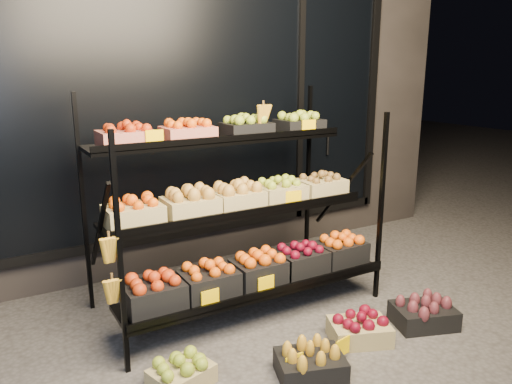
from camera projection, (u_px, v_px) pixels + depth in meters
ground at (283, 340)px, 3.43m from camera, size 24.00×24.00×0.00m
building at (148, 74)px, 5.17m from camera, size 6.00×2.08×3.50m
display_rack at (239, 210)px, 3.74m from camera, size 2.18×1.02×1.66m
tag_floor_a at (294, 370)px, 3.00m from camera, size 0.13×0.01×0.12m
tag_floor_b at (342, 353)px, 3.18m from camera, size 0.13×0.01×0.12m
floor_crate_left at (181, 372)px, 2.93m from camera, size 0.40×0.34×0.18m
floor_crate_midleft at (311, 362)px, 3.02m from camera, size 0.47×0.41×0.20m
floor_crate_midright at (359, 328)px, 3.41m from camera, size 0.47×0.42×0.20m
floor_crate_right at (424, 313)px, 3.61m from camera, size 0.50×0.43×0.21m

